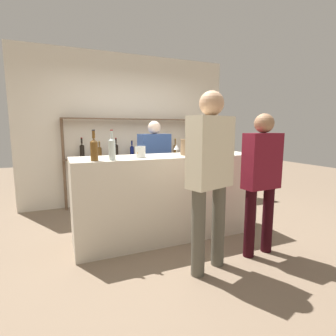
# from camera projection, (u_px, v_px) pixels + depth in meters

# --- Properties ---
(ground_plane) EXTENTS (16.00, 16.00, 0.00)m
(ground_plane) POSITION_uv_depth(u_px,v_px,m) (168.00, 235.00, 3.53)
(ground_plane) COLOR #7A6651
(bar_counter) EXTENTS (2.41, 0.67, 1.08)m
(bar_counter) POSITION_uv_depth(u_px,v_px,m) (168.00, 196.00, 3.45)
(bar_counter) COLOR beige
(bar_counter) RESTS_ON ground_plane
(back_wall) EXTENTS (4.01, 0.12, 2.80)m
(back_wall) POSITION_uv_depth(u_px,v_px,m) (129.00, 130.00, 5.08)
(back_wall) COLOR beige
(back_wall) RESTS_ON ground_plane
(back_shelf) EXTENTS (2.48, 0.18, 1.61)m
(back_shelf) POSITION_uv_depth(u_px,v_px,m) (131.00, 147.00, 4.96)
(back_shelf) COLOR brown
(back_shelf) RESTS_ON ground_plane
(counter_bottle_0) EXTENTS (0.07, 0.07, 0.35)m
(counter_bottle_0) POSITION_uv_depth(u_px,v_px,m) (212.00, 144.00, 3.41)
(counter_bottle_0) COLOR black
(counter_bottle_0) RESTS_ON bar_counter
(counter_bottle_1) EXTENTS (0.08, 0.08, 0.34)m
(counter_bottle_1) POSITION_uv_depth(u_px,v_px,m) (193.00, 144.00, 3.63)
(counter_bottle_1) COLOR #0F1956
(counter_bottle_1) RESTS_ON bar_counter
(counter_bottle_2) EXTENTS (0.07, 0.07, 0.33)m
(counter_bottle_2) POSITION_uv_depth(u_px,v_px,m) (112.00, 148.00, 2.85)
(counter_bottle_2) COLOR silver
(counter_bottle_2) RESTS_ON bar_counter
(counter_bottle_3) EXTENTS (0.08, 0.08, 0.33)m
(counter_bottle_3) POSITION_uv_depth(u_px,v_px,m) (94.00, 149.00, 2.79)
(counter_bottle_3) COLOR brown
(counter_bottle_3) RESTS_ON bar_counter
(wine_glass) EXTENTS (0.07, 0.07, 0.15)m
(wine_glass) POSITION_uv_depth(u_px,v_px,m) (177.00, 147.00, 3.20)
(wine_glass) COLOR silver
(wine_glass) RESTS_ON bar_counter
(ice_bucket) EXTENTS (0.24, 0.24, 0.21)m
(ice_bucket) POSITION_uv_depth(u_px,v_px,m) (189.00, 147.00, 3.42)
(ice_bucket) COLOR #846647
(ice_bucket) RESTS_ON bar_counter
(cork_jar) EXTENTS (0.12, 0.12, 0.14)m
(cork_jar) POSITION_uv_depth(u_px,v_px,m) (140.00, 152.00, 3.13)
(cork_jar) COLOR silver
(cork_jar) RESTS_ON bar_counter
(customer_right) EXTENTS (0.44, 0.22, 1.59)m
(customer_right) POSITION_uv_depth(u_px,v_px,m) (261.00, 174.00, 2.88)
(customer_right) COLOR black
(customer_right) RESTS_ON ground_plane
(server_behind_counter) EXTENTS (0.53, 0.30, 1.55)m
(server_behind_counter) POSITION_uv_depth(u_px,v_px,m) (155.00, 163.00, 4.18)
(server_behind_counter) COLOR #121C33
(server_behind_counter) RESTS_ON ground_plane
(customer_center) EXTENTS (0.52, 0.35, 1.78)m
(customer_center) POSITION_uv_depth(u_px,v_px,m) (210.00, 169.00, 2.53)
(customer_center) COLOR #575347
(customer_center) RESTS_ON ground_plane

